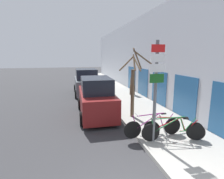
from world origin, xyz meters
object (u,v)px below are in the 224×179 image
object	(u,v)px
bicycle_1	(174,129)
parked_car_1	(86,83)
signpost	(156,88)
bicycle_0	(173,130)
bicycle_2	(153,127)
parked_car_0	(96,98)
pedestrian_near	(132,84)
street_tree	(134,85)

from	to	relation	value
bicycle_1	parked_car_1	world-z (taller)	parked_car_1
signpost	bicycle_0	distance (m)	1.81
bicycle_2	bicycle_1	bearing A→B (deg)	-113.27
parked_car_0	parked_car_1	world-z (taller)	parked_car_1
bicycle_2	parked_car_1	size ratio (longest dim) A/B	0.54
bicycle_1	pedestrian_near	world-z (taller)	pedestrian_near
bicycle_2	street_tree	distance (m)	2.70
parked_car_1	pedestrian_near	size ratio (longest dim) A/B	2.74
signpost	parked_car_0	xyz separation A→B (m)	(-1.60, 3.86, -1.21)
pedestrian_near	parked_car_0	bearing A→B (deg)	65.32
signpost	parked_car_1	xyz separation A→B (m)	(-1.62, 9.60, -1.18)
signpost	bicycle_2	xyz separation A→B (m)	(0.16, 0.37, -1.64)
pedestrian_near	street_tree	size ratio (longest dim) A/B	0.45
bicycle_0	parked_car_0	world-z (taller)	parked_car_0
bicycle_1	pedestrian_near	xyz separation A→B (m)	(1.12, 7.79, 0.56)
bicycle_0	street_tree	xyz separation A→B (m)	(-0.54, 2.85, 1.32)
signpost	pedestrian_near	distance (m)	8.16
signpost	parked_car_0	world-z (taller)	signpost
bicycle_1	pedestrian_near	bearing A→B (deg)	17.16
parked_car_1	pedestrian_near	bearing A→B (deg)	-25.88
parked_car_0	signpost	bearing A→B (deg)	-66.47
bicycle_0	bicycle_2	world-z (taller)	bicycle_2
parked_car_0	parked_car_1	bearing A→B (deg)	91.32
bicycle_0	parked_car_0	distance (m)	4.63
parked_car_0	parked_car_1	size ratio (longest dim) A/B	1.02
signpost	bicycle_2	distance (m)	1.69
bicycle_1	bicycle_2	xyz separation A→B (m)	(-0.71, 0.32, 0.03)
bicycle_0	pedestrian_near	size ratio (longest dim) A/B	1.48
bicycle_1	parked_car_0	xyz separation A→B (m)	(-2.47, 3.81, 0.46)
bicycle_2	pedestrian_near	bearing A→B (deg)	-12.80
bicycle_1	street_tree	world-z (taller)	street_tree
signpost	bicycle_2	bearing A→B (deg)	66.37
bicycle_2	signpost	bearing A→B (deg)	157.40
signpost	bicycle_1	xyz separation A→B (m)	(0.87, 0.05, -1.67)
signpost	parked_car_1	world-z (taller)	signpost
bicycle_1	street_tree	xyz separation A→B (m)	(-0.67, 2.69, 1.34)
bicycle_1	pedestrian_near	distance (m)	7.89
bicycle_1	bicycle_2	distance (m)	0.78
bicycle_2	street_tree	world-z (taller)	street_tree
street_tree	bicycle_2	bearing A→B (deg)	-90.97
signpost	bicycle_1	bearing A→B (deg)	3.08
parked_car_0	bicycle_1	bearing A→B (deg)	-55.99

